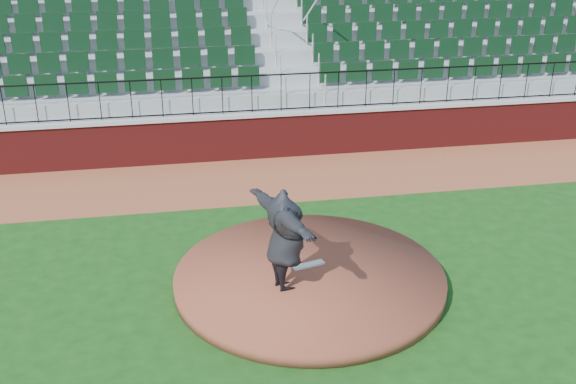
# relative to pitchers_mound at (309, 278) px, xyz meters

# --- Properties ---
(ground) EXTENTS (90.00, 90.00, 0.00)m
(ground) POSITION_rel_pitchers_mound_xyz_m (-0.16, -0.10, -0.12)
(ground) COLOR #144012
(ground) RESTS_ON ground
(warning_track) EXTENTS (34.00, 3.20, 0.01)m
(warning_track) POSITION_rel_pitchers_mound_xyz_m (-0.16, 5.30, -0.12)
(warning_track) COLOR brown
(warning_track) RESTS_ON ground
(field_wall) EXTENTS (34.00, 0.35, 1.20)m
(field_wall) POSITION_rel_pitchers_mound_xyz_m (-0.16, 6.90, 0.47)
(field_wall) COLOR maroon
(field_wall) RESTS_ON ground
(wall_cap) EXTENTS (34.00, 0.45, 0.10)m
(wall_cap) POSITION_rel_pitchers_mound_xyz_m (-0.16, 6.90, 1.12)
(wall_cap) COLOR #B7B7B7
(wall_cap) RESTS_ON field_wall
(wall_railing) EXTENTS (34.00, 0.05, 1.00)m
(wall_railing) POSITION_rel_pitchers_mound_xyz_m (-0.16, 6.90, 1.67)
(wall_railing) COLOR black
(wall_railing) RESTS_ON wall_cap
(seating_stands) EXTENTS (34.00, 5.10, 4.60)m
(seating_stands) POSITION_rel_pitchers_mound_xyz_m (-0.16, 9.63, 2.18)
(seating_stands) COLOR gray
(seating_stands) RESTS_ON ground
(concourse_wall) EXTENTS (34.00, 0.50, 5.50)m
(concourse_wall) POSITION_rel_pitchers_mound_xyz_m (-0.16, 12.43, 2.62)
(concourse_wall) COLOR maroon
(concourse_wall) RESTS_ON ground
(pitchers_mound) EXTENTS (5.04, 5.04, 0.25)m
(pitchers_mound) POSITION_rel_pitchers_mound_xyz_m (0.00, 0.00, 0.00)
(pitchers_mound) COLOR brown
(pitchers_mound) RESTS_ON ground
(pitching_rubber) EXTENTS (0.64, 0.31, 0.04)m
(pitching_rubber) POSITION_rel_pitchers_mound_xyz_m (0.03, 0.25, 0.15)
(pitching_rubber) COLOR white
(pitching_rubber) RESTS_ON pitchers_mound
(pitcher) EXTENTS (1.28, 2.45, 1.92)m
(pitcher) POSITION_rel_pitchers_mound_xyz_m (-0.54, -0.43, 1.09)
(pitcher) COLOR black
(pitcher) RESTS_ON pitchers_mound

